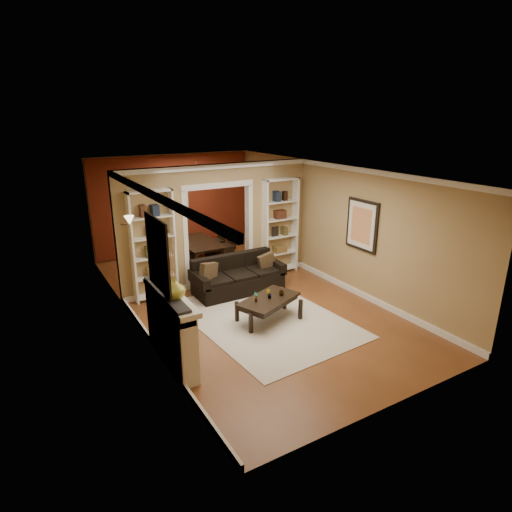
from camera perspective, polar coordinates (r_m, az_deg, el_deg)
floor at (r=9.03m, az=-1.58°, el=-5.85°), size 8.00×8.00×0.00m
ceiling at (r=8.29m, az=-1.74°, el=11.41°), size 8.00×8.00×0.00m
wall_back at (r=12.13m, az=-10.88°, el=6.86°), size 8.00×0.00×8.00m
wall_front at (r=5.62m, az=18.61°, el=-7.47°), size 8.00×0.00×8.00m
wall_left at (r=7.79m, az=-16.32°, el=-0.00°), size 0.00×8.00×8.00m
wall_right at (r=9.81m, az=9.96°, el=4.21°), size 0.00×8.00×8.00m
partition_wall at (r=9.60m, az=-5.13°, el=4.10°), size 4.50×0.15×2.70m
red_back_panel at (r=12.11m, az=-10.83°, el=6.70°), size 4.44×0.04×2.64m
dining_window at (r=12.03m, az=-10.83°, el=7.74°), size 0.78×0.03×0.98m
area_rug at (r=8.23m, az=1.19°, el=-8.34°), size 2.70×3.62×0.01m
sofa at (r=9.29m, az=-2.38°, el=-2.53°), size 2.00×0.87×0.78m
pillow_left at (r=8.91m, az=-6.37°, el=-2.09°), size 0.46×0.31×0.45m
pillow_right at (r=9.55m, az=1.43°, el=-0.77°), size 0.38×0.11×0.38m
coffee_table at (r=8.08m, az=1.72°, el=-7.14°), size 1.35×1.06×0.45m
plant_left at (r=7.81m, az=-0.00°, el=-5.47°), size 0.12×0.10×0.19m
plant_center at (r=7.95m, az=1.74°, el=-5.08°), size 0.12×0.12×0.18m
plant_right at (r=8.09m, az=3.42°, el=-4.67°), size 0.14×0.14×0.18m
bookshelf_left at (r=8.97m, az=-13.58°, el=1.29°), size 0.90×0.30×2.30m
bookshelf_right at (r=10.24m, az=3.18°, el=3.91°), size 0.90×0.30×2.30m
fireplace at (r=6.78m, az=-11.11°, el=-9.45°), size 0.32×1.70×1.16m
vase at (r=6.28m, az=-10.84°, el=-4.26°), size 0.42×0.42×0.33m
mirror at (r=6.27m, az=-12.99°, el=0.19°), size 0.03×0.95×1.10m
wall_sconce at (r=8.20m, az=-16.93°, el=4.34°), size 0.18×0.18×0.22m
framed_art at (r=9.02m, az=13.92°, el=4.01°), size 0.04×0.85×1.05m
dining_table at (r=11.25m, az=-7.49°, el=0.54°), size 1.64×0.92×0.58m
dining_chair_nw at (r=10.74m, az=-9.59°, el=0.46°), size 0.56×0.56×0.89m
dining_chair_ne at (r=11.16m, az=-4.32°, el=1.25°), size 0.44×0.44×0.86m
dining_chair_sw at (r=11.29m, az=-10.68°, el=1.06°), size 0.48×0.48×0.81m
dining_chair_se at (r=11.68m, az=-5.63°, el=1.97°), size 0.53×0.53×0.84m
chandelier at (r=10.81m, az=-8.70°, el=9.21°), size 0.50×0.50×0.30m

